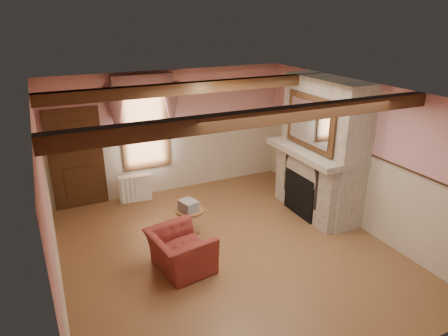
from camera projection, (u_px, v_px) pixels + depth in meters
name	position (u px, v px, depth m)	size (l,w,h in m)	color
floor	(227.00, 250.00, 7.10)	(5.50, 6.00, 0.01)	brown
ceiling	(228.00, 93.00, 6.08)	(5.50, 6.00, 0.01)	silver
wall_back	(171.00, 132.00, 9.12)	(5.50, 0.02, 2.80)	#D49296
wall_front	(354.00, 280.00, 4.06)	(5.50, 0.02, 2.80)	#D49296
wall_left	(48.00, 210.00, 5.50)	(0.02, 6.00, 2.80)	#D49296
wall_right	(356.00, 154.00, 7.68)	(0.02, 6.00, 2.80)	#D49296
wainscot	(227.00, 213.00, 6.83)	(5.50, 6.00, 1.50)	beige
chair_rail	(227.00, 172.00, 6.55)	(5.50, 6.00, 0.08)	black
firebox	(302.00, 194.00, 8.23)	(0.20, 0.95, 0.90)	black
armchair	(180.00, 251.00, 6.48)	(1.01, 0.88, 0.66)	maroon
side_table	(190.00, 223.00, 7.47)	(0.53, 0.53, 0.55)	brown
book_stack	(189.00, 206.00, 7.29)	(0.26, 0.32, 0.20)	#B7AD8C
radiator	(135.00, 188.00, 8.88)	(0.70, 0.18, 0.60)	white
bowl	(315.00, 146.00, 7.98)	(0.33, 0.33, 0.08)	brown
mantel_clock	(298.00, 135.00, 8.46)	(0.14, 0.24, 0.20)	black
oil_lamp	(304.00, 136.00, 8.27)	(0.11, 0.11, 0.28)	#BD8435
candle_red	(329.00, 150.00, 7.60)	(0.06, 0.06, 0.16)	maroon
jar_yellow	(327.00, 150.00, 7.67)	(0.06, 0.06, 0.12)	gold
fireplace	(323.00, 148.00, 8.05)	(0.85, 2.00, 2.80)	gray
mantel	(315.00, 151.00, 8.00)	(1.05, 2.05, 0.12)	gray
overmantel_mirror	(310.00, 122.00, 7.70)	(0.06, 1.44, 1.04)	silver
door	(77.00, 161.00, 8.37)	(1.10, 0.10, 2.10)	black
window	(145.00, 125.00, 8.77)	(1.06, 0.08, 2.02)	white
window_drapes	(144.00, 98.00, 8.48)	(1.30, 0.14, 1.40)	gray
ceiling_beam_front	(268.00, 117.00, 5.11)	(5.50, 0.18, 0.20)	black
ceiling_beam_back	(199.00, 87.00, 7.13)	(5.50, 0.18, 0.20)	black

